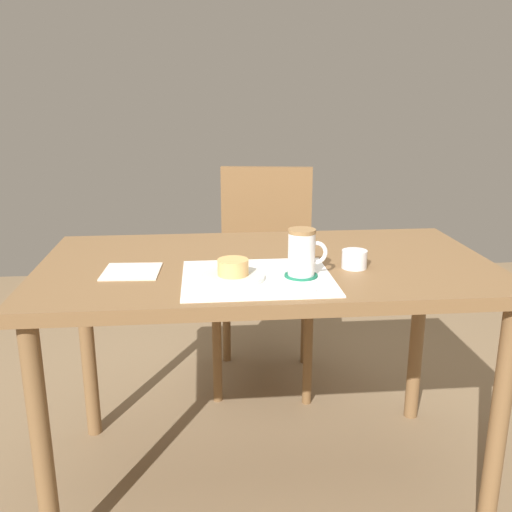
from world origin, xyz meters
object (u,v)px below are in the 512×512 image
pastry_plate (233,277)px  sugar_bowl (354,259)px  pastry (233,267)px  coffee_mug (302,252)px  wooden_chair (265,267)px  dining_table (266,287)px

pastry_plate → sugar_bowl: sugar_bowl is taller
pastry_plate → pastry: size_ratio=2.03×
pastry → coffee_mug: 0.18m
pastry → sugar_bowl: bearing=13.2°
wooden_chair → pastry: wooden_chair is taller
pastry → pastry_plate: bearing=0.0°
dining_table → sugar_bowl: (0.23, -0.09, 0.11)m
pastry_plate → sugar_bowl: size_ratio=2.32×
dining_table → pastry: pastry is taller
coffee_mug → dining_table: bearing=115.4°
wooden_chair → pastry_plate: size_ratio=5.46×
dining_table → pastry_plate: 0.22m
sugar_bowl → pastry: bearing=-166.8°
wooden_chair → sugar_bowl: wooden_chair is taller
sugar_bowl → wooden_chair: bearing=101.4°
dining_table → wooden_chair: (0.07, 0.71, -0.16)m
wooden_chair → sugar_bowl: bearing=109.9°
dining_table → sugar_bowl: 0.27m
wooden_chair → coffee_mug: (0.00, -0.87, 0.31)m
pastry_plate → coffee_mug: coffee_mug is taller
wooden_chair → coffee_mug: 0.92m
pastry → sugar_bowl: 0.35m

